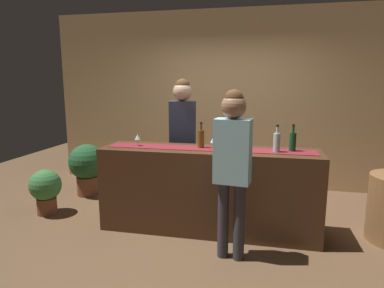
{
  "coord_description": "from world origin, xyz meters",
  "views": [
    {
      "loc": [
        0.6,
        -3.71,
        1.73
      ],
      "look_at": [
        -0.2,
        0.0,
        1.03
      ],
      "focal_mm": 31.19,
      "sensor_mm": 36.0,
      "label": 1
    }
  ],
  "objects": [
    {
      "name": "bar_counter",
      "position": [
        0.0,
        0.0,
        0.49
      ],
      "size": [
        2.51,
        0.6,
        0.98
      ],
      "primitive_type": "cube",
      "color": "#472B19",
      "rests_on": "ground"
    },
    {
      "name": "ground_plane",
      "position": [
        0.0,
        0.0,
        0.0
      ],
      "size": [
        10.0,
        10.0,
        0.0
      ],
      "primitive_type": "plane",
      "color": "brown"
    },
    {
      "name": "wine_glass_near_customer",
      "position": [
        -0.86,
        -0.01,
        1.09
      ],
      "size": [
        0.07,
        0.07,
        0.14
      ],
      "color": "silver",
      "rests_on": "bar_counter"
    },
    {
      "name": "wine_bottle_green",
      "position": [
        0.92,
        0.05,
        1.1
      ],
      "size": [
        0.07,
        0.07,
        0.3
      ],
      "color": "#194723",
      "rests_on": "bar_counter"
    },
    {
      "name": "counter_runner_cloth",
      "position": [
        0.0,
        0.0,
        0.99
      ],
      "size": [
        2.38,
        0.28,
        0.01
      ],
      "primitive_type": "cube",
      "color": "maroon",
      "rests_on": "bar_counter"
    },
    {
      "name": "back_wall",
      "position": [
        0.0,
        1.9,
        1.45
      ],
      "size": [
        6.0,
        0.12,
        2.9
      ],
      "primitive_type": "cube",
      "color": "tan",
      "rests_on": "ground"
    },
    {
      "name": "potted_plant_small",
      "position": [
        -2.19,
        0.02,
        0.35
      ],
      "size": [
        0.41,
        0.41,
        0.6
      ],
      "color": "brown",
      "rests_on": "ground"
    },
    {
      "name": "wine_bottle_clear",
      "position": [
        0.75,
        -0.04,
        1.1
      ],
      "size": [
        0.07,
        0.07,
        0.3
      ],
      "color": "#B2C6C1",
      "rests_on": "bar_counter"
    },
    {
      "name": "bartender",
      "position": [
        -0.45,
        0.58,
        1.12
      ],
      "size": [
        0.36,
        0.25,
        1.78
      ],
      "rotation": [
        0.0,
        0.0,
        3.26
      ],
      "color": "#26262B",
      "rests_on": "ground"
    },
    {
      "name": "wine_bottle_amber",
      "position": [
        -0.1,
        0.03,
        1.1
      ],
      "size": [
        0.07,
        0.07,
        0.3
      ],
      "color": "brown",
      "rests_on": "bar_counter"
    },
    {
      "name": "potted_plant_tall",
      "position": [
        -2.05,
        0.86,
        0.46
      ],
      "size": [
        0.55,
        0.55,
        0.8
      ],
      "color": "brown",
      "rests_on": "ground"
    },
    {
      "name": "customer_sipping",
      "position": [
        0.33,
        -0.6,
        1.03
      ],
      "size": [
        0.36,
        0.24,
        1.67
      ],
      "rotation": [
        0.0,
        0.0,
        -0.12
      ],
      "color": "#33333D",
      "rests_on": "ground"
    },
    {
      "name": "wine_glass_mid_counter",
      "position": [
        0.05,
        -0.02,
        1.09
      ],
      "size": [
        0.07,
        0.07,
        0.14
      ],
      "color": "silver",
      "rests_on": "bar_counter"
    }
  ]
}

